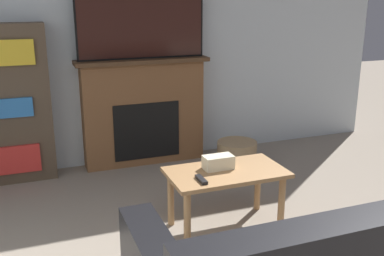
% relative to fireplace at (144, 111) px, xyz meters
% --- Properties ---
extents(wall_back, '(5.60, 0.06, 2.70)m').
position_rel_fireplace_xyz_m(wall_back, '(0.02, 0.14, 0.80)').
color(wall_back, silver).
rests_on(wall_back, ground_plane).
extents(fireplace, '(1.33, 0.28, 1.09)m').
position_rel_fireplace_xyz_m(fireplace, '(0.00, 0.00, 0.00)').
color(fireplace, brown).
rests_on(fireplace, ground_plane).
extents(tv, '(1.26, 0.03, 0.76)m').
position_rel_fireplace_xyz_m(tv, '(-0.00, -0.02, 0.92)').
color(tv, black).
rests_on(tv, fireplace).
extents(coffee_table, '(0.86, 0.48, 0.46)m').
position_rel_fireplace_xyz_m(coffee_table, '(0.20, -1.57, -0.17)').
color(coffee_table, '#A87A4C').
rests_on(coffee_table, ground_plane).
extents(tissue_box, '(0.22, 0.12, 0.10)m').
position_rel_fireplace_xyz_m(tissue_box, '(0.16, -1.51, -0.04)').
color(tissue_box, beige).
rests_on(tissue_box, coffee_table).
extents(remote_control, '(0.04, 0.15, 0.02)m').
position_rel_fireplace_xyz_m(remote_control, '(-0.04, -1.69, -0.08)').
color(remote_control, black).
rests_on(remote_control, coffee_table).
extents(bookshelf, '(0.74, 0.29, 1.46)m').
position_rel_fireplace_xyz_m(bookshelf, '(-1.27, -0.02, 0.18)').
color(bookshelf, '#4C3D2D').
rests_on(bookshelf, ground_plane).
extents(storage_basket, '(0.41, 0.41, 0.24)m').
position_rel_fireplace_xyz_m(storage_basket, '(0.87, -0.40, -0.43)').
color(storage_basket, tan).
rests_on(storage_basket, ground_plane).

